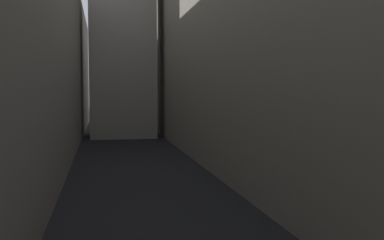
% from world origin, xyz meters
% --- Properties ---
extents(ground_plane, '(264.00, 264.00, 0.00)m').
position_xyz_m(ground_plane, '(0.00, 48.00, 0.00)').
color(ground_plane, black).
extents(building_block_left, '(10.94, 108.00, 19.23)m').
position_xyz_m(building_block_left, '(-10.97, 50.00, 9.61)').
color(building_block_left, slate).
rests_on(building_block_left, ground).
extents(building_block_right, '(13.91, 108.00, 24.75)m').
position_xyz_m(building_block_right, '(12.45, 50.00, 12.38)').
color(building_block_right, gray).
rests_on(building_block_right, ground).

